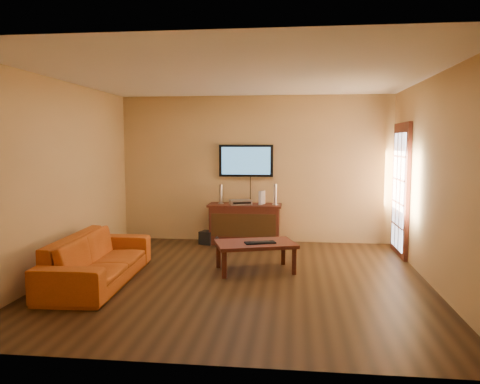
% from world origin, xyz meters
% --- Properties ---
extents(ground_plane, '(5.00, 5.00, 0.00)m').
position_xyz_m(ground_plane, '(0.00, 0.00, 0.00)').
color(ground_plane, black).
rests_on(ground_plane, ground).
extents(room_walls, '(5.00, 5.00, 5.00)m').
position_xyz_m(room_walls, '(0.00, 0.62, 1.69)').
color(room_walls, tan).
rests_on(room_walls, ground).
extents(french_door, '(0.07, 1.02, 2.22)m').
position_xyz_m(french_door, '(2.46, 1.70, 1.05)').
color(french_door, '#43190F').
rests_on(french_door, ground).
extents(media_console, '(1.33, 0.51, 0.73)m').
position_xyz_m(media_console, '(-0.16, 2.24, 0.37)').
color(media_console, '#43190F').
rests_on(media_console, ground).
extents(television, '(1.00, 0.08, 0.59)m').
position_xyz_m(television, '(-0.16, 2.45, 1.51)').
color(television, black).
rests_on(television, ground).
extents(coffee_table, '(1.26, 0.97, 0.42)m').
position_xyz_m(coffee_table, '(0.19, 0.42, 0.37)').
color(coffee_table, '#43190F').
rests_on(coffee_table, ground).
extents(sofa, '(0.71, 2.16, 0.84)m').
position_xyz_m(sofa, '(-1.83, -0.36, 0.42)').
color(sofa, '#B44D14').
rests_on(sofa, ground).
extents(speaker_left, '(0.10, 0.10, 0.35)m').
position_xyz_m(speaker_left, '(-0.60, 2.27, 0.89)').
color(speaker_left, silver).
rests_on(speaker_left, media_console).
extents(speaker_right, '(0.10, 0.10, 0.38)m').
position_xyz_m(speaker_right, '(0.39, 2.23, 0.90)').
color(speaker_right, silver).
rests_on(speaker_right, media_console).
extents(av_receiver, '(0.44, 0.37, 0.09)m').
position_xyz_m(av_receiver, '(-0.23, 2.20, 0.77)').
color(av_receiver, silver).
rests_on(av_receiver, media_console).
extents(game_console, '(0.11, 0.18, 0.25)m').
position_xyz_m(game_console, '(0.15, 2.27, 0.85)').
color(game_console, white).
rests_on(game_console, media_console).
extents(subwoofer, '(0.30, 0.30, 0.24)m').
position_xyz_m(subwoofer, '(-0.83, 2.12, 0.12)').
color(subwoofer, black).
rests_on(subwoofer, ground).
extents(bottle, '(0.07, 0.07, 0.20)m').
position_xyz_m(bottle, '(-0.62, 1.88, 0.09)').
color(bottle, white).
rests_on(bottle, ground).
extents(keyboard, '(0.46, 0.29, 0.03)m').
position_xyz_m(keyboard, '(0.26, 0.35, 0.43)').
color(keyboard, black).
rests_on(keyboard, coffee_table).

